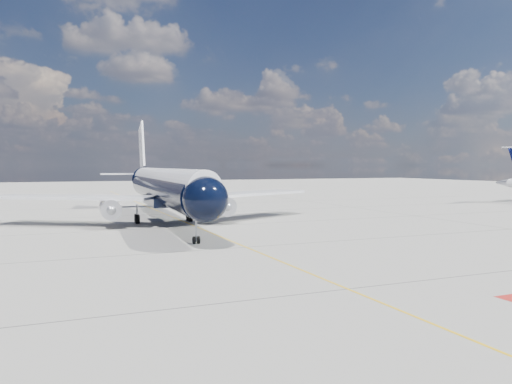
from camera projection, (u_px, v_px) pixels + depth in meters
ground at (184, 222)px, 59.28m from camera, size 320.00×320.00×0.00m
taxiway_centerline at (196, 226)px, 54.67m from camera, size 0.16×160.00×0.01m
main_airliner at (164, 187)px, 58.45m from camera, size 38.66×47.11×13.61m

